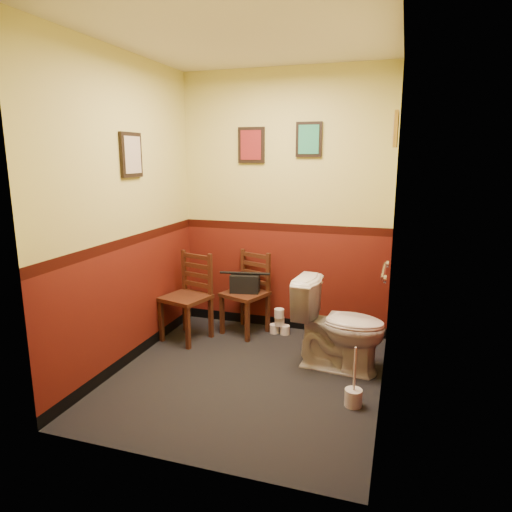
{
  "coord_description": "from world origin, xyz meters",
  "views": [
    {
      "loc": [
        1.17,
        -3.39,
        1.84
      ],
      "look_at": [
        0.0,
        0.25,
        1.0
      ],
      "focal_mm": 32.0,
      "sensor_mm": 36.0,
      "label": 1
    }
  ],
  "objects": [
    {
      "name": "wall_right",
      "position": [
        1.1,
        0.0,
        1.35
      ],
      "size": [
        0.0,
        2.4,
        2.7
      ],
      "primitive_type": "cube",
      "rotation": [
        1.57,
        0.0,
        -1.57
      ],
      "color": "#59170F",
      "rests_on": "ground"
    },
    {
      "name": "toilet",
      "position": [
        0.72,
        0.4,
        0.39
      ],
      "size": [
        0.84,
        0.52,
        0.79
      ],
      "primitive_type": "imported",
      "rotation": [
        0.0,
        0.0,
        1.47
      ],
      "color": "white",
      "rests_on": "floor"
    },
    {
      "name": "framed_print_back_b",
      "position": [
        0.25,
        1.18,
        2.0
      ],
      "size": [
        0.26,
        0.04,
        0.34
      ],
      "color": "black",
      "rests_on": "wall_back"
    },
    {
      "name": "chair_right",
      "position": [
        -0.32,
        0.96,
        0.43
      ],
      "size": [
        0.51,
        0.51,
        0.86
      ],
      "rotation": [
        0.0,
        0.0,
        -0.35
      ],
      "color": "#4C2517",
      "rests_on": "floor"
    },
    {
      "name": "wall_front",
      "position": [
        0.0,
        -1.2,
        1.35
      ],
      "size": [
        2.2,
        0.0,
        2.7
      ],
      "primitive_type": "cube",
      "rotation": [
        -1.57,
        0.0,
        0.0
      ],
      "color": "#59170F",
      "rests_on": "ground"
    },
    {
      "name": "tp_stack",
      "position": [
        0.02,
        1.0,
        0.12
      ],
      "size": [
        0.22,
        0.13,
        0.28
      ],
      "color": "silver",
      "rests_on": "floor"
    },
    {
      "name": "handbag",
      "position": [
        -0.34,
        0.92,
        0.54
      ],
      "size": [
        0.32,
        0.2,
        0.22
      ],
      "rotation": [
        0.0,
        0.0,
        0.18
      ],
      "color": "black",
      "rests_on": "chair_right"
    },
    {
      "name": "toilet_brush",
      "position": [
        0.91,
        -0.2,
        0.08
      ],
      "size": [
        0.13,
        0.13,
        0.47
      ],
      "color": "silver",
      "rests_on": "floor"
    },
    {
      "name": "framed_print_left",
      "position": [
        -1.08,
        0.1,
        1.85
      ],
      "size": [
        0.04,
        0.3,
        0.38
      ],
      "color": "black",
      "rests_on": "wall_left"
    },
    {
      "name": "wall_back",
      "position": [
        0.0,
        1.2,
        1.35
      ],
      "size": [
        2.2,
        0.0,
        2.7
      ],
      "primitive_type": "cube",
      "rotation": [
        1.57,
        0.0,
        0.0
      ],
      "color": "#59170F",
      "rests_on": "ground"
    },
    {
      "name": "chair_left",
      "position": [
        -0.84,
        0.61,
        0.44
      ],
      "size": [
        0.51,
        0.51,
        0.88
      ],
      "rotation": [
        0.0,
        0.0,
        -0.27
      ],
      "color": "#4C2517",
      "rests_on": "floor"
    },
    {
      "name": "floor",
      "position": [
        0.0,
        0.0,
        0.0
      ],
      "size": [
        2.2,
        2.4,
        0.0
      ],
      "primitive_type": "cube",
      "color": "black",
      "rests_on": "ground"
    },
    {
      "name": "grab_bar",
      "position": [
        1.07,
        0.25,
        0.95
      ],
      "size": [
        0.05,
        0.56,
        0.06
      ],
      "color": "silver",
      "rests_on": "wall_right"
    },
    {
      "name": "framed_print_right",
      "position": [
        1.08,
        0.6,
        2.05
      ],
      "size": [
        0.04,
        0.34,
        0.28
      ],
      "color": "olive",
      "rests_on": "wall_right"
    },
    {
      "name": "wall_left",
      "position": [
        -1.1,
        0.0,
        1.35
      ],
      "size": [
        0.0,
        2.4,
        2.7
      ],
      "primitive_type": "cube",
      "rotation": [
        1.57,
        0.0,
        1.57
      ],
      "color": "#59170F",
      "rests_on": "ground"
    },
    {
      "name": "ceiling",
      "position": [
        0.0,
        0.0,
        2.7
      ],
      "size": [
        2.2,
        2.4,
        0.0
      ],
      "primitive_type": "cube",
      "rotation": [
        3.14,
        0.0,
        0.0
      ],
      "color": "silver",
      "rests_on": "ground"
    },
    {
      "name": "framed_print_back_a",
      "position": [
        -0.35,
        1.18,
        1.95
      ],
      "size": [
        0.28,
        0.04,
        0.36
      ],
      "color": "black",
      "rests_on": "wall_back"
    }
  ]
}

